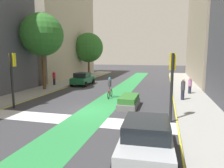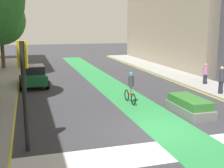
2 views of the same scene
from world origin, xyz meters
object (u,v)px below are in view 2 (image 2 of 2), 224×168
(cyclist_in_lane, at_px, (131,87))
(traffic_signal_near_left, at_px, (23,75))
(pedestrian_sidewalk_right_a, at_px, (221,80))
(pedestrian_sidewalk_right_b, at_px, (205,74))
(car_green_left_far, at_px, (33,75))
(street_tree_far, at_px, (0,20))
(median_planter, at_px, (189,106))

(cyclist_in_lane, bearing_deg, traffic_signal_near_left, -138.89)
(pedestrian_sidewalk_right_a, bearing_deg, pedestrian_sidewalk_right_b, 74.11)
(traffic_signal_near_left, distance_m, car_green_left_far, 11.95)
(street_tree_far, relative_size, median_planter, 2.47)
(car_green_left_far, bearing_deg, street_tree_far, 106.07)
(pedestrian_sidewalk_right_a, relative_size, median_planter, 0.60)
(median_planter, bearing_deg, pedestrian_sidewalk_right_a, 35.86)
(street_tree_far, bearing_deg, car_green_left_far, -73.93)
(cyclist_in_lane, relative_size, median_planter, 0.63)
(car_green_left_far, xyz_separation_m, pedestrian_sidewalk_right_a, (11.52, -6.60, 0.25))
(traffic_signal_near_left, xyz_separation_m, pedestrian_sidewalk_right_a, (12.02, 5.18, -1.74))
(cyclist_in_lane, distance_m, median_planter, 3.60)
(median_planter, bearing_deg, pedestrian_sidewalk_right_b, 50.68)
(car_green_left_far, relative_size, cyclist_in_lane, 2.29)
(cyclist_in_lane, height_order, median_planter, cyclist_in_lane)
(pedestrian_sidewalk_right_b, bearing_deg, street_tree_far, 139.19)
(car_green_left_far, distance_m, pedestrian_sidewalk_right_a, 13.27)
(street_tree_far, bearing_deg, median_planter, -61.59)
(street_tree_far, bearing_deg, cyclist_in_lane, -63.57)
(pedestrian_sidewalk_right_a, distance_m, median_planter, 4.96)
(pedestrian_sidewalk_right_a, distance_m, street_tree_far, 21.85)
(street_tree_far, bearing_deg, traffic_signal_near_left, -84.01)
(pedestrian_sidewalk_right_b, relative_size, median_planter, 0.52)
(traffic_signal_near_left, bearing_deg, cyclist_in_lane, 41.11)
(pedestrian_sidewalk_right_a, height_order, street_tree_far, street_tree_far)
(car_green_left_far, relative_size, street_tree_far, 0.58)
(traffic_signal_near_left, height_order, pedestrian_sidewalk_right_a, traffic_signal_near_left)
(pedestrian_sidewalk_right_a, bearing_deg, street_tree_far, 131.52)
(pedestrian_sidewalk_right_b, bearing_deg, pedestrian_sidewalk_right_a, -105.89)
(car_green_left_far, xyz_separation_m, median_planter, (7.53, -9.48, -0.40))
(traffic_signal_near_left, xyz_separation_m, pedestrian_sidewalk_right_b, (12.89, 8.22, -1.86))
(traffic_signal_near_left, bearing_deg, car_green_left_far, 87.54)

